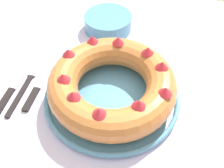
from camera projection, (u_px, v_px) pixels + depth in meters
The scene contains 7 objects.
dining_table at pixel (121, 124), 0.71m from camera, with size 1.22×1.08×0.72m.
serving_dish at pixel (112, 96), 0.65m from camera, with size 0.33×0.33×0.02m.
bundt_cake at pixel (112, 84), 0.61m from camera, with size 0.30×0.30×0.09m.
fork at pixel (27, 83), 0.68m from camera, with size 0.02×0.19×0.01m.
serving_knife at pixel (11, 90), 0.67m from camera, with size 0.02×0.22×0.01m.
cake_knife at pixel (37, 89), 0.67m from camera, with size 0.02×0.16×0.01m.
side_bowl at pixel (108, 22), 0.83m from camera, with size 0.15×0.15×0.05m, color #518EB2.
Camera 1 is at (0.06, -0.38, 1.24)m, focal length 42.00 mm.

